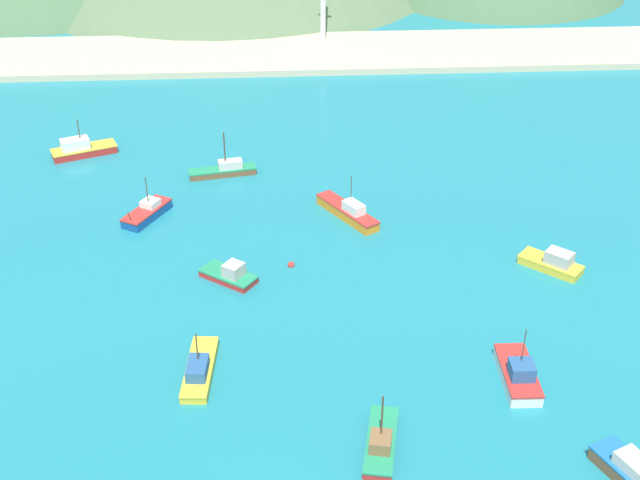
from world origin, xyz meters
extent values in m
cube|color=teal|center=(0.00, 30.00, -0.25)|extent=(260.00, 280.00, 0.50)
cube|color=red|center=(9.85, 6.94, 0.37)|extent=(4.24, 8.93, 0.74)
cube|color=#238C5B|center=(9.85, 6.94, 0.84)|extent=(4.32, 9.11, 0.20)
cube|color=brown|center=(9.64, 5.89, 1.57)|extent=(2.35, 2.63, 1.27)
cylinder|color=#4C3823|center=(9.73, 6.34, 4.35)|extent=(0.18, 0.18, 4.29)
cube|color=beige|center=(31.14, 1.51, 2.00)|extent=(3.41, 3.98, 1.12)
cube|color=silver|center=(24.53, 15.28, 0.61)|extent=(3.33, 8.26, 1.22)
cube|color=red|center=(24.53, 15.28, 1.32)|extent=(3.40, 8.42, 0.20)
cube|color=#28568C|center=(24.51, 14.26, 2.19)|extent=(2.41, 2.38, 1.54)
cylinder|color=#4C3823|center=(24.52, 14.72, 4.85)|extent=(0.11, 0.11, 3.78)
cube|color=orange|center=(10.33, 49.19, 0.60)|extent=(7.75, 10.30, 1.20)
cube|color=red|center=(10.33, 49.19, 1.30)|extent=(7.91, 10.51, 0.20)
cube|color=silver|center=(11.06, 48.05, 2.05)|extent=(3.08, 3.49, 1.31)
cylinder|color=#4C3823|center=(10.73, 48.57, 4.56)|extent=(0.10, 0.10, 3.70)
cube|color=red|center=(-27.83, 70.45, 0.53)|extent=(9.82, 6.26, 1.05)
cube|color=gold|center=(-27.83, 70.45, 1.15)|extent=(10.02, 6.38, 0.20)
cube|color=silver|center=(-28.92, 70.02, 2.04)|extent=(4.65, 3.61, 1.57)
cylinder|color=#4C3823|center=(-28.16, 70.32, 4.32)|extent=(0.16, 0.16, 3.00)
cube|color=brown|center=(-6.68, 62.43, 0.43)|extent=(9.78, 3.82, 0.86)
cube|color=#238C5B|center=(-6.68, 62.43, 0.96)|extent=(9.97, 3.90, 0.20)
cube|color=beige|center=(-5.51, 62.64, 1.64)|extent=(3.64, 2.19, 1.16)
cylinder|color=#4C3823|center=(-6.18, 62.52, 4.43)|extent=(0.20, 0.20, 4.43)
cube|color=gold|center=(33.67, 35.29, 0.44)|extent=(7.35, 6.97, 0.89)
cube|color=gold|center=(33.67, 35.29, 0.99)|extent=(7.50, 7.11, 0.20)
cube|color=#B2ADA3|center=(34.36, 34.68, 1.89)|extent=(3.69, 3.61, 1.60)
cube|color=gold|center=(-7.23, 18.20, 0.39)|extent=(3.36, 9.60, 0.78)
cube|color=gold|center=(-7.23, 18.20, 0.88)|extent=(3.43, 9.79, 0.20)
cube|color=#28568C|center=(-7.32, 17.03, 1.60)|extent=(2.23, 3.52, 1.25)
cylinder|color=#4C3823|center=(-7.27, 17.70, 3.78)|extent=(0.14, 0.14, 3.10)
cube|color=red|center=(-4.92, 35.13, 0.35)|extent=(7.12, 6.32, 0.71)
cube|color=#238C5B|center=(-4.92, 35.13, 0.81)|extent=(7.27, 6.44, 0.20)
cube|color=#B2ADA3|center=(-4.24, 34.64, 1.67)|extent=(2.94, 2.96, 1.53)
cube|color=#14478C|center=(-16.17, 50.45, 0.58)|extent=(6.16, 8.03, 1.15)
cube|color=red|center=(-16.17, 50.45, 1.25)|extent=(6.29, 8.20, 0.20)
cube|color=silver|center=(-15.69, 51.29, 1.78)|extent=(2.81, 2.85, 0.86)
cylinder|color=#4C3823|center=(-17.89, 47.44, 1.96)|extent=(0.43, 0.64, 1.56)
cylinder|color=#4C3823|center=(-15.90, 50.92, 4.00)|extent=(0.13, 0.13, 3.58)
sphere|color=red|center=(2.54, 37.65, 0.15)|extent=(0.84, 0.84, 0.84)
cube|color=#C6B793|center=(0.00, 112.92, 0.60)|extent=(247.00, 22.27, 1.20)
camera|label=1|loc=(1.00, -50.39, 57.03)|focal=48.67mm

